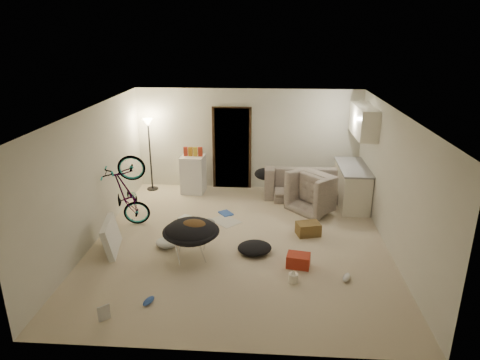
# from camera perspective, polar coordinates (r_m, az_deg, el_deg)

# --- Properties ---
(floor) EXTENTS (5.50, 6.00, 0.02)m
(floor) POSITION_cam_1_polar(r_m,az_deg,el_deg) (8.28, -0.03, -8.17)
(floor) COLOR beige
(floor) RESTS_ON ground
(ceiling) EXTENTS (5.50, 6.00, 0.02)m
(ceiling) POSITION_cam_1_polar(r_m,az_deg,el_deg) (7.46, -0.03, 9.25)
(ceiling) COLOR white
(ceiling) RESTS_ON wall_back
(wall_back) EXTENTS (5.50, 0.02, 2.50)m
(wall_back) POSITION_cam_1_polar(r_m,az_deg,el_deg) (10.66, 1.09, 5.44)
(wall_back) COLOR beige
(wall_back) RESTS_ON floor
(wall_front) EXTENTS (5.50, 0.02, 2.50)m
(wall_front) POSITION_cam_1_polar(r_m,az_deg,el_deg) (5.05, -2.41, -11.31)
(wall_front) COLOR beige
(wall_front) RESTS_ON floor
(wall_left) EXTENTS (0.02, 6.00, 2.50)m
(wall_left) POSITION_cam_1_polar(r_m,az_deg,el_deg) (8.42, -19.11, 0.50)
(wall_left) COLOR beige
(wall_left) RESTS_ON floor
(wall_right) EXTENTS (0.02, 6.00, 2.50)m
(wall_right) POSITION_cam_1_polar(r_m,az_deg,el_deg) (8.08, 19.89, -0.37)
(wall_right) COLOR beige
(wall_right) RESTS_ON floor
(doorway) EXTENTS (0.85, 0.10, 2.04)m
(doorway) POSITION_cam_1_polar(r_m,az_deg,el_deg) (10.71, -1.08, 4.23)
(doorway) COLOR black
(doorway) RESTS_ON floor
(door_trim) EXTENTS (0.97, 0.04, 2.10)m
(door_trim) POSITION_cam_1_polar(r_m,az_deg,el_deg) (10.68, -1.09, 4.19)
(door_trim) COLOR black
(door_trim) RESTS_ON floor
(floor_lamp) EXTENTS (0.28, 0.28, 1.81)m
(floor_lamp) POSITION_cam_1_polar(r_m,az_deg,el_deg) (10.69, -12.03, 5.37)
(floor_lamp) COLOR black
(floor_lamp) RESTS_ON floor
(kitchen_counter) EXTENTS (0.60, 1.50, 0.88)m
(kitchen_counter) POSITION_cam_1_polar(r_m,az_deg,el_deg) (10.10, 14.66, -0.81)
(kitchen_counter) COLOR silver
(kitchen_counter) RESTS_ON floor
(counter_top) EXTENTS (0.64, 1.54, 0.04)m
(counter_top) POSITION_cam_1_polar(r_m,az_deg,el_deg) (9.96, 14.88, 1.67)
(counter_top) COLOR gray
(counter_top) RESTS_ON kitchen_counter
(kitchen_uppers) EXTENTS (0.38, 1.40, 0.65)m
(kitchen_uppers) POSITION_cam_1_polar(r_m,az_deg,el_deg) (9.73, 16.17, 7.54)
(kitchen_uppers) COLOR silver
(kitchen_uppers) RESTS_ON wall_right
(sofa) EXTENTS (1.97, 0.80, 0.57)m
(sofa) POSITION_cam_1_polar(r_m,az_deg,el_deg) (10.43, 8.66, -0.64)
(sofa) COLOR #3C443D
(sofa) RESTS_ON floor
(armchair) EXTENTS (1.33, 1.34, 0.66)m
(armchair) POSITION_cam_1_polar(r_m,az_deg,el_deg) (9.76, 10.69, -1.94)
(armchair) COLOR #3C443D
(armchair) RESTS_ON floor
(bicycle) EXTENTS (1.67, 0.94, 0.91)m
(bicycle) POSITION_cam_1_polar(r_m,az_deg,el_deg) (8.97, -14.65, -3.60)
(bicycle) COLOR black
(bicycle) RESTS_ON floor
(book_asset) EXTENTS (0.29, 0.30, 0.02)m
(book_asset) POSITION_cam_1_polar(r_m,az_deg,el_deg) (6.53, -18.33, -17.54)
(book_asset) COLOR #AA2C19
(book_asset) RESTS_ON floor
(mini_fridge) EXTENTS (0.58, 0.58, 0.93)m
(mini_fridge) POSITION_cam_1_polar(r_m,az_deg,el_deg) (10.59, -6.24, 0.80)
(mini_fridge) COLOR white
(mini_fridge) RESTS_ON floor
(snack_box_0) EXTENTS (0.11, 0.08, 0.30)m
(snack_box_0) POSITION_cam_1_polar(r_m,az_deg,el_deg) (10.46, -7.26, 3.60)
(snack_box_0) COLOR #AA2C19
(snack_box_0) RESTS_ON mini_fridge
(snack_box_1) EXTENTS (0.11, 0.08, 0.30)m
(snack_box_1) POSITION_cam_1_polar(r_m,az_deg,el_deg) (10.44, -6.61, 3.59)
(snack_box_1) COLOR #B77116
(snack_box_1) RESTS_ON mini_fridge
(snack_box_2) EXTENTS (0.10, 0.07, 0.30)m
(snack_box_2) POSITION_cam_1_polar(r_m,az_deg,el_deg) (10.42, -5.96, 3.58)
(snack_box_2) COLOR gold
(snack_box_2) RESTS_ON mini_fridge
(snack_box_3) EXTENTS (0.10, 0.07, 0.30)m
(snack_box_3) POSITION_cam_1_polar(r_m,az_deg,el_deg) (10.40, -5.31, 3.57)
(snack_box_3) COLOR #AA2C19
(snack_box_3) RESTS_ON mini_fridge
(saucer_chair) EXTENTS (0.99, 0.99, 0.71)m
(saucer_chair) POSITION_cam_1_polar(r_m,az_deg,el_deg) (7.58, -6.52, -7.44)
(saucer_chair) COLOR silver
(saucer_chair) RESTS_ON floor
(hoodie) EXTENTS (0.49, 0.42, 0.22)m
(hoodie) POSITION_cam_1_polar(r_m,az_deg,el_deg) (7.45, -6.24, -6.17)
(hoodie) COLOR #50361B
(hoodie) RESTS_ON saucer_chair
(sofa_drape) EXTENTS (0.61, 0.52, 0.28)m
(sofa_drape) POSITION_cam_1_polar(r_m,az_deg,el_deg) (10.31, 3.47, 0.80)
(sofa_drape) COLOR black
(sofa_drape) RESTS_ON sofa
(tv_box) EXTENTS (0.38, 0.91, 0.59)m
(tv_box) POSITION_cam_1_polar(r_m,az_deg,el_deg) (8.15, -16.80, -7.21)
(tv_box) COLOR silver
(tv_box) RESTS_ON floor
(drink_case_a) EXTENTS (0.51, 0.42, 0.25)m
(drink_case_a) POSITION_cam_1_polar(r_m,az_deg,el_deg) (8.56, 9.08, -6.46)
(drink_case_a) COLOR brown
(drink_case_a) RESTS_ON floor
(drink_case_b) EXTENTS (0.43, 0.35, 0.22)m
(drink_case_b) POSITION_cam_1_polar(r_m,az_deg,el_deg) (7.48, 7.78, -10.58)
(drink_case_b) COLOR #AA2C19
(drink_case_b) RESTS_ON floor
(juicer) EXTENTS (0.15, 0.15, 0.22)m
(juicer) POSITION_cam_1_polar(r_m,az_deg,el_deg) (7.05, 7.12, -12.75)
(juicer) COLOR white
(juicer) RESTS_ON floor
(newspaper) EXTENTS (0.73, 0.72, 0.01)m
(newspaper) POSITION_cam_1_polar(r_m,az_deg,el_deg) (9.08, -1.94, -5.48)
(newspaper) COLOR beige
(newspaper) RESTS_ON floor
(book_blue) EXTENTS (0.36, 0.38, 0.03)m
(book_blue) POSITION_cam_1_polar(r_m,az_deg,el_deg) (9.42, -1.91, -4.46)
(book_blue) COLOR #3157B1
(book_blue) RESTS_ON floor
(book_white) EXTENTS (0.29, 0.32, 0.02)m
(book_white) POSITION_cam_1_polar(r_m,az_deg,el_deg) (9.30, -7.38, -4.96)
(book_white) COLOR silver
(book_white) RESTS_ON floor
(shoe_1) EXTENTS (0.27, 0.24, 0.10)m
(shoe_1) POSITION_cam_1_polar(r_m,az_deg,el_deg) (8.99, -3.95, -5.49)
(shoe_1) COLOR slate
(shoe_1) RESTS_ON floor
(shoe_2) EXTENTS (0.19, 0.26, 0.09)m
(shoe_2) POSITION_cam_1_polar(r_m,az_deg,el_deg) (6.70, -12.09, -15.48)
(shoe_2) COLOR #3157B1
(shoe_2) RESTS_ON floor
(shoe_3) EXTENTS (0.30, 0.25, 0.10)m
(shoe_3) POSITION_cam_1_polar(r_m,az_deg,el_deg) (7.85, 1.74, -9.33)
(shoe_3) COLOR slate
(shoe_3) RESTS_ON floor
(shoe_4) EXTENTS (0.20, 0.28, 0.10)m
(shoe_4) POSITION_cam_1_polar(r_m,az_deg,el_deg) (7.29, 14.00, -12.48)
(shoe_4) COLOR white
(shoe_4) RESTS_ON floor
(clothes_lump_a) EXTENTS (0.70, 0.62, 0.20)m
(clothes_lump_a) POSITION_cam_1_polar(r_m,az_deg,el_deg) (7.83, 1.96, -9.03)
(clothes_lump_a) COLOR black
(clothes_lump_a) RESTS_ON floor
(clothes_lump_c) EXTENTS (0.57, 0.56, 0.14)m
(clothes_lump_c) POSITION_cam_1_polar(r_m,az_deg,el_deg) (8.18, -9.77, -8.25)
(clothes_lump_c) COLOR silver
(clothes_lump_c) RESTS_ON floor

